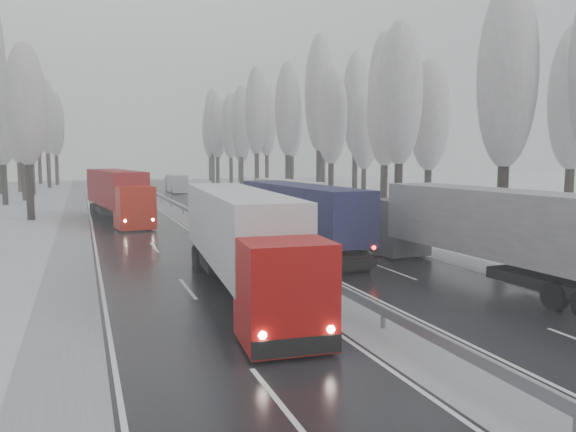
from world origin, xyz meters
TOP-DOWN VIEW (x-y plane):
  - ground at (0.00, 0.00)m, footprint 260.00×260.00m
  - carriageway_right at (5.25, 30.00)m, footprint 7.50×200.00m
  - carriageway_left at (-5.25, 30.00)m, footprint 7.50×200.00m
  - median_slush at (0.00, 30.00)m, footprint 3.00×200.00m
  - shoulder_right at (10.20, 30.00)m, footprint 2.40×200.00m
  - shoulder_left at (-10.20, 30.00)m, footprint 2.40×200.00m
  - median_guardrail at (0.00, 29.99)m, footprint 0.12×200.00m
  - tree_16 at (15.04, 15.67)m, footprint 3.60×3.60m
  - tree_17 at (24.68, 19.67)m, footprint 3.60×3.60m
  - tree_18 at (14.51, 27.03)m, footprint 3.60×3.60m
  - tree_19 at (20.02, 31.03)m, footprint 3.60×3.60m
  - tree_20 at (17.90, 35.17)m, footprint 3.60×3.60m
  - tree_21 at (20.12, 39.17)m, footprint 3.60×3.60m
  - tree_22 at (17.02, 45.60)m, footprint 3.60×3.60m
  - tree_23 at (23.31, 49.60)m, footprint 3.60×3.60m
  - tree_24 at (17.90, 51.02)m, footprint 3.60×3.60m
  - tree_25 at (24.81, 55.02)m, footprint 3.60×3.60m
  - tree_26 at (17.56, 61.27)m, footprint 3.60×3.60m
  - tree_27 at (24.72, 65.27)m, footprint 3.60×3.60m
  - tree_28 at (16.34, 71.95)m, footprint 3.60×3.60m
  - tree_29 at (23.71, 75.95)m, footprint 3.60×3.60m
  - tree_30 at (16.56, 81.70)m, footprint 3.60×3.60m
  - tree_31 at (22.48, 85.70)m, footprint 3.60×3.60m
  - tree_32 at (16.63, 89.21)m, footprint 3.60×3.60m
  - tree_33 at (19.77, 93.21)m, footprint 3.60×3.60m
  - tree_34 at (15.73, 96.32)m, footprint 3.60×3.60m
  - tree_35 at (24.94, 100.32)m, footprint 3.60×3.60m
  - tree_36 at (17.04, 106.16)m, footprint 3.60×3.60m
  - tree_37 at (24.02, 110.16)m, footprint 3.60×3.60m
  - tree_38 at (18.73, 116.73)m, footprint 3.60×3.60m
  - tree_39 at (21.55, 120.73)m, footprint 3.60×3.60m
  - tree_62 at (-13.94, 43.73)m, footprint 3.60×3.60m
  - tree_66 at (-18.16, 62.35)m, footprint 3.60×3.60m
  - tree_68 at (-16.58, 69.11)m, footprint 3.60×3.60m
  - tree_70 at (-16.33, 79.19)m, footprint 3.60×3.60m
  - tree_72 at (-18.93, 88.54)m, footprint 3.60×3.60m
  - tree_73 at (-21.82, 92.54)m, footprint 3.60×3.60m
  - tree_74 at (-15.07, 99.33)m, footprint 3.60×3.60m
  - tree_76 at (-14.05, 108.72)m, footprint 3.60×3.60m
  - tree_77 at (-19.66, 112.72)m, footprint 3.60×3.60m
  - tree_78 at (-17.56, 115.31)m, footprint 3.60×3.60m
  - tree_79 at (-20.33, 119.31)m, footprint 3.60×3.60m
  - truck_grey_tarp at (8.20, 9.28)m, footprint 3.46×17.05m
  - truck_blue_box at (2.55, 19.46)m, footprint 3.39×16.35m
  - truck_cream_box at (7.93, 36.06)m, footprint 2.65×14.37m
  - box_truck_distant at (4.54, 77.18)m, footprint 2.51×7.74m
  - truck_red_white at (-3.29, 10.12)m, footprint 3.94×17.17m
  - truck_red_red at (-6.50, 39.71)m, footprint 5.04×17.93m

SIDE VIEW (x-z plane):
  - ground at x=0.00m, z-range 0.00..0.00m
  - carriageway_right at x=5.25m, z-range 0.00..0.03m
  - carriageway_left at x=-5.25m, z-range 0.00..0.03m
  - median_slush at x=0.00m, z-range 0.00..0.04m
  - shoulder_right at x=10.20m, z-range 0.00..0.04m
  - shoulder_left at x=-10.20m, z-range 0.00..0.04m
  - median_guardrail at x=0.00m, z-range 0.22..0.98m
  - box_truck_distant at x=4.54m, z-range 0.03..2.90m
  - truck_cream_box at x=7.93m, z-range 0.31..3.98m
  - truck_blue_box at x=2.55m, z-range 0.35..4.52m
  - truck_grey_tarp at x=8.20m, z-range 0.36..4.71m
  - truck_red_white at x=-3.29m, z-range 0.37..4.74m
  - truck_red_red at x=-6.50m, z-range 0.38..4.94m
  - tree_23 at x=23.31m, z-range 1.99..15.54m
  - tree_77 at x=-19.66m, z-range 2.10..16.42m
  - tree_33 at x=19.77m, z-range 2.10..16.42m
  - tree_19 at x=20.02m, z-range 2.13..16.70m
  - tree_72 at x=-18.93m, z-range 2.21..17.31m
  - tree_66 at x=-18.16m, z-range 2.22..17.45m
  - tree_17 at x=24.68m, z-range 2.27..17.80m
  - tree_20 at x=17.90m, z-range 2.29..18.00m
  - tree_22 at x=17.02m, z-range 2.31..18.17m
  - tree_62 at x=-13.94m, z-range 2.34..18.38m
  - tree_39 at x=21.55m, z-range 2.36..18.54m
  - tree_37 at x=24.02m, z-range 2.38..18.75m
  - tree_16 at x=15.04m, z-range 2.40..18.93m
  - tree_18 at x=14.51m, z-range 2.41..18.99m
  - tree_68 at x=-16.58m, z-range 2.42..19.07m
  - tree_79 at x=-20.33m, z-range 2.48..19.54m
  - tree_70 at x=-16.33m, z-range 2.48..19.57m
  - tree_73 at x=-21.82m, z-range 2.50..19.72m
  - tree_32 at x=16.63m, z-range 2.51..19.85m
  - tree_27 at x=24.72m, z-range 2.55..20.17m
  - tree_34 at x=15.73m, z-range 2.55..20.19m
  - tree_30 at x=16.56m, z-range 2.59..20.45m
  - tree_38 at x=18.73m, z-range 2.60..20.58m
  - tree_29 at x=23.71m, z-range 2.62..20.73m
  - tree_35 at x=24.94m, z-range 2.64..20.89m
  - tree_76 at x=-14.05m, z-range 2.68..21.23m
  - tree_31 at x=22.48m, z-range 2.68..21.26m
  - tree_21 at x=20.12m, z-range 2.69..21.31m
  - tree_26 at x=17.56m, z-range 2.71..21.49m
  - tree_25 at x=24.81m, z-range 2.80..22.24m
  - tree_78 at x=-17.56m, z-range 2.81..22.37m
  - tree_28 at x=16.34m, z-range 2.82..22.45m
  - tree_74 at x=-15.07m, z-range 2.83..22.52m
  - tree_36 at x=17.04m, z-range 2.91..23.13m
  - tree_24 at x=17.90m, z-range 2.94..23.43m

